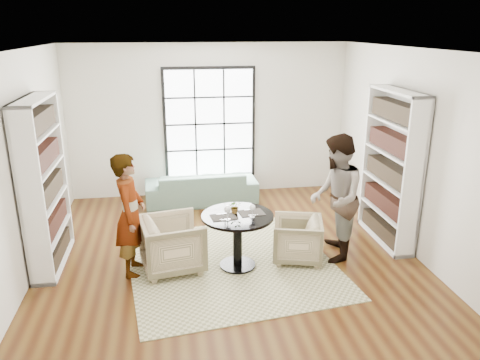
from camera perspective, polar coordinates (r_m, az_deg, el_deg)
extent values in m
plane|color=#583A14|center=(7.04, -1.15, -9.60)|extent=(6.00, 6.00, 0.00)
plane|color=silver|center=(9.38, -3.74, 7.22)|extent=(5.50, 0.00, 5.50)
plane|color=silver|center=(6.70, -25.22, 0.99)|extent=(0.00, 6.00, 6.00)
plane|color=silver|center=(7.36, 20.53, 3.00)|extent=(0.00, 6.00, 6.00)
plane|color=silver|center=(3.73, 5.13, -10.45)|extent=(5.50, 0.00, 5.50)
plane|color=white|center=(6.23, -1.33, 15.59)|extent=(6.00, 6.00, 0.00)
cube|color=black|center=(9.37, -3.73, 6.89)|extent=(1.82, 0.06, 2.22)
cube|color=white|center=(9.33, -3.70, 6.85)|extent=(1.70, 0.02, 2.10)
cube|color=#BFBB8F|center=(6.90, -1.03, -10.18)|extent=(3.20, 3.20, 0.01)
cylinder|color=black|center=(6.83, -0.30, -10.33)|extent=(0.51, 0.51, 0.04)
cylinder|color=black|center=(6.66, -0.30, -7.54)|extent=(0.13, 0.13, 0.72)
cylinder|color=black|center=(6.50, -0.31, -4.44)|extent=(1.01, 1.01, 0.04)
imported|color=gray|center=(9.14, -4.74, -0.82)|extent=(2.17, 0.91, 0.62)
imported|color=tan|center=(6.68, -8.21, -7.75)|extent=(0.98, 0.96, 0.77)
imported|color=#C6AD8D|center=(6.94, 6.97, -7.19)|extent=(0.86, 0.85, 0.65)
imported|color=gray|center=(6.51, -13.25, -4.18)|extent=(0.47, 0.66, 1.72)
imported|color=gray|center=(6.87, 11.58, -2.19)|extent=(0.94, 1.07, 1.87)
cube|color=#282523|center=(6.42, -2.03, -4.53)|extent=(0.37, 0.30, 0.01)
cube|color=#282523|center=(6.56, 1.40, -4.01)|extent=(0.37, 0.30, 0.01)
cylinder|color=silver|center=(6.33, -1.51, -4.85)|extent=(0.08, 0.08, 0.01)
cylinder|color=silver|center=(6.31, -1.51, -4.36)|extent=(0.01, 0.01, 0.12)
sphere|color=maroon|center=(6.27, -1.52, -3.58)|extent=(0.09, 0.09, 0.09)
ellipsoid|color=white|center=(6.27, -1.52, -3.58)|extent=(0.10, 0.10, 0.10)
cylinder|color=silver|center=(6.42, 1.51, -4.52)|extent=(0.07, 0.07, 0.01)
cylinder|color=silver|center=(6.40, 1.51, -4.08)|extent=(0.01, 0.01, 0.11)
sphere|color=maroon|center=(6.37, 1.52, -3.39)|extent=(0.08, 0.08, 0.08)
ellipsoid|color=white|center=(6.37, 1.52, -3.39)|extent=(0.09, 0.09, 0.09)
imported|color=gray|center=(6.53, -0.61, -3.28)|extent=(0.17, 0.15, 0.19)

